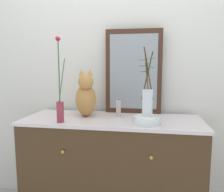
{
  "coord_description": "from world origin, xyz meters",
  "views": [
    {
      "loc": [
        0.29,
        -1.71,
        1.29
      ],
      "look_at": [
        0.0,
        0.0,
        1.05
      ],
      "focal_mm": 35.93,
      "sensor_mm": 36.0,
      "label": 1
    }
  ],
  "objects": [
    {
      "name": "sideboard",
      "position": [
        0.0,
        -0.0,
        0.44
      ],
      "size": [
        1.41,
        0.54,
        0.87
      ],
      "color": "#3D2B18",
      "rests_on": "ground_plane"
    },
    {
      "name": "mirror_leaning",
      "position": [
        0.15,
        0.24,
        1.24
      ],
      "size": [
        0.49,
        0.03,
        0.73
      ],
      "color": "#3F2719",
      "rests_on": "sideboard"
    },
    {
      "name": "vase_slim_green",
      "position": [
        -0.36,
        -0.18,
        1.02
      ],
      "size": [
        0.07,
        0.05,
        0.62
      ],
      "color": "maroon",
      "rests_on": "sideboard"
    },
    {
      "name": "cat_sitting",
      "position": [
        -0.23,
        0.06,
        1.03
      ],
      "size": [
        0.24,
        0.42,
        0.39
      ],
      "color": "#B58041",
      "rests_on": "sideboard"
    },
    {
      "name": "wall_back",
      "position": [
        0.0,
        0.34,
        1.3
      ],
      "size": [
        4.4,
        0.08,
        2.6
      ],
      "primitive_type": "cube",
      "color": "silver",
      "rests_on": "ground_plane"
    },
    {
      "name": "vase_glass_clear",
      "position": [
        0.27,
        -0.13,
        1.06
      ],
      "size": [
        0.14,
        0.21,
        0.49
      ],
      "color": "silver",
      "rests_on": "bowl_porcelain"
    },
    {
      "name": "bowl_porcelain",
      "position": [
        0.28,
        -0.13,
        0.9
      ],
      "size": [
        0.19,
        0.19,
        0.06
      ],
      "primitive_type": "cylinder",
      "color": "white",
      "rests_on": "sideboard"
    },
    {
      "name": "candle_pillar",
      "position": [
        0.04,
        0.07,
        0.94
      ],
      "size": [
        0.04,
        0.04,
        0.14
      ],
      "color": "#C3AEA6",
      "rests_on": "sideboard"
    }
  ]
}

